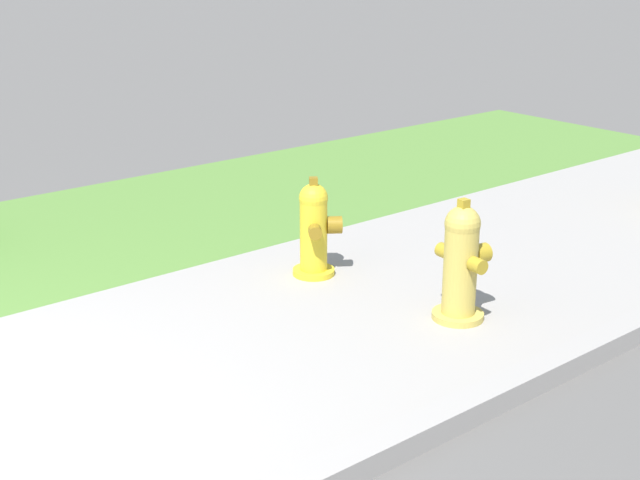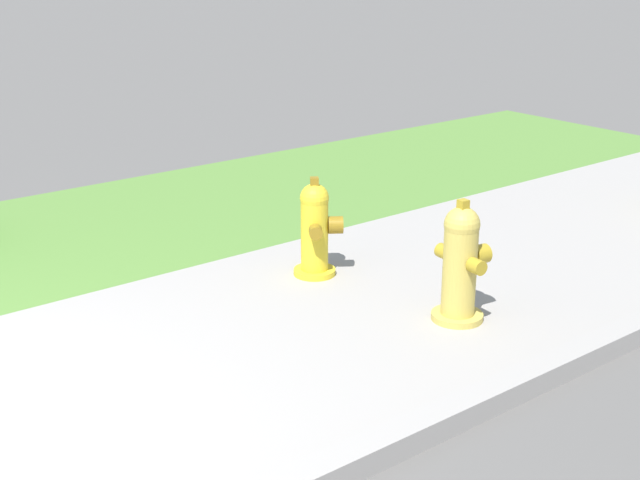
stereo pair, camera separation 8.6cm
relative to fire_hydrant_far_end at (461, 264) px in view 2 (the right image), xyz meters
The scene contains 2 objects.
fire_hydrant_far_end is the anchor object (origin of this frame).
fire_hydrant_near_corner 1.16m from the fire_hydrant_far_end, 100.68° to the left, with size 0.34×0.35×0.70m.
Camera 2 is at (-0.31, -3.91, 2.26)m, focal length 50.00 mm.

